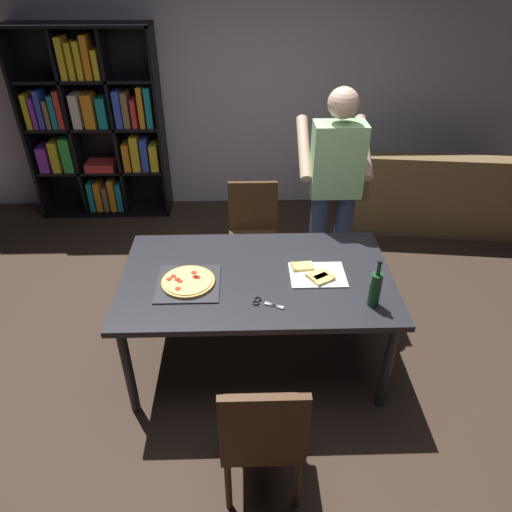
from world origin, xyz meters
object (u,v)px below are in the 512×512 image
(couch, at_px, (428,197))
(pepperoni_pizza_on_tray, at_px, (188,282))
(person_serving_pizza, at_px, (334,187))
(wine_bottle, at_px, (375,288))
(kitchen_scissors, at_px, (263,302))
(chair_far_side, at_px, (253,228))
(chair_near_camera, at_px, (263,432))
(bookshelf, at_px, (96,127))
(dining_table, at_px, (257,283))

(couch, xyz_separation_m, pepperoni_pizza_on_tray, (-2.33, -2.07, 0.46))
(person_serving_pizza, bearing_deg, wine_bottle, -86.60)
(person_serving_pizza, bearing_deg, kitchen_scissors, -118.66)
(chair_far_side, relative_size, pepperoni_pizza_on_tray, 2.26)
(chair_near_camera, bearing_deg, bookshelf, 115.43)
(couch, height_order, wine_bottle, wine_bottle)
(wine_bottle, bearing_deg, couch, 62.38)
(chair_near_camera, relative_size, chair_far_side, 1.00)
(chair_near_camera, bearing_deg, kitchen_scissors, 87.58)
(chair_far_side, bearing_deg, person_serving_pizza, -19.55)
(chair_far_side, distance_m, person_serving_pizza, 0.82)
(chair_far_side, xyz_separation_m, wine_bottle, (0.69, -1.33, 0.36))
(couch, distance_m, kitchen_scissors, 2.98)
(wine_bottle, height_order, kitchen_scissors, wine_bottle)
(couch, bearing_deg, pepperoni_pizza_on_tray, -138.34)
(couch, height_order, person_serving_pizza, person_serving_pizza)
(wine_bottle, bearing_deg, kitchen_scissors, 177.55)
(bookshelf, bearing_deg, couch, -6.34)
(bookshelf, xyz_separation_m, wine_bottle, (2.30, -2.69, -0.09))
(chair_far_side, bearing_deg, chair_near_camera, -90.00)
(chair_far_side, bearing_deg, couch, 27.31)
(dining_table, height_order, chair_far_side, chair_far_side)
(dining_table, bearing_deg, wine_bottle, -24.82)
(chair_near_camera, bearing_deg, couch, 57.74)
(bookshelf, bearing_deg, wine_bottle, -49.55)
(wine_bottle, bearing_deg, chair_far_side, 117.33)
(wine_bottle, bearing_deg, bookshelf, 130.45)
(bookshelf, xyz_separation_m, pepperoni_pizza_on_tray, (1.17, -2.46, -0.20))
(wine_bottle, relative_size, kitchen_scissors, 1.61)
(chair_near_camera, bearing_deg, chair_far_side, 90.00)
(chair_far_side, height_order, pepperoni_pizza_on_tray, chair_far_side)
(pepperoni_pizza_on_tray, bearing_deg, person_serving_pizza, 39.62)
(kitchen_scissors, bearing_deg, chair_near_camera, -92.42)
(dining_table, bearing_deg, couch, 46.40)
(couch, xyz_separation_m, wine_bottle, (-1.21, -2.30, 0.57))
(bookshelf, bearing_deg, chair_near_camera, -64.57)
(dining_table, distance_m, wine_bottle, 0.78)
(kitchen_scissors, bearing_deg, person_serving_pizza, 61.34)
(chair_near_camera, bearing_deg, person_serving_pizza, 70.99)
(bookshelf, height_order, wine_bottle, bookshelf)
(dining_table, bearing_deg, kitchen_scissors, -83.99)
(dining_table, xyz_separation_m, kitchen_scissors, (0.03, -0.29, 0.07))
(dining_table, bearing_deg, bookshelf, 124.12)
(dining_table, xyz_separation_m, chair_near_camera, (-0.00, -1.01, -0.17))
(couch, distance_m, person_serving_pizza, 1.88)
(dining_table, xyz_separation_m, chair_far_side, (0.00, 1.01, -0.17))
(chair_near_camera, distance_m, person_serving_pizza, 1.97)
(chair_far_side, height_order, kitchen_scissors, chair_far_side)
(dining_table, xyz_separation_m, person_serving_pizza, (0.62, 0.79, 0.31))
(chair_far_side, relative_size, wine_bottle, 2.85)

